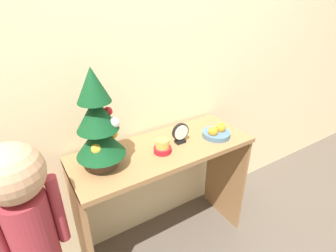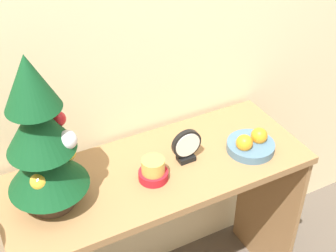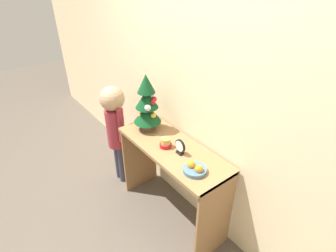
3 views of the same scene
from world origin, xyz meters
TOP-DOWN VIEW (x-y plane):
  - back_wall at (0.00, 0.48)m, footprint 7.00×0.05m
  - console_table at (0.00, 0.22)m, footprint 1.11×0.43m
  - mini_tree at (-0.37, 0.22)m, footprint 0.26×0.26m
  - fruit_bowl at (0.36, 0.15)m, footprint 0.18×0.18m
  - singing_bowl at (-0.03, 0.17)m, footprint 0.10×0.10m
  - desk_clock at (0.11, 0.21)m, footprint 0.11×0.04m
  - child_figure at (-0.77, 0.07)m, footprint 0.30×0.25m

SIDE VIEW (x-z plane):
  - console_table at x=0.00m, z-range 0.21..1.03m
  - child_figure at x=-0.77m, z-range 0.21..1.36m
  - fruit_bowl at x=0.36m, z-range 0.80..0.89m
  - singing_bowl at x=-0.03m, z-range 0.81..0.90m
  - desk_clock at x=0.11m, z-range 0.82..0.95m
  - mini_tree at x=-0.37m, z-range 0.80..1.34m
  - back_wall at x=0.00m, z-range 0.00..2.50m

